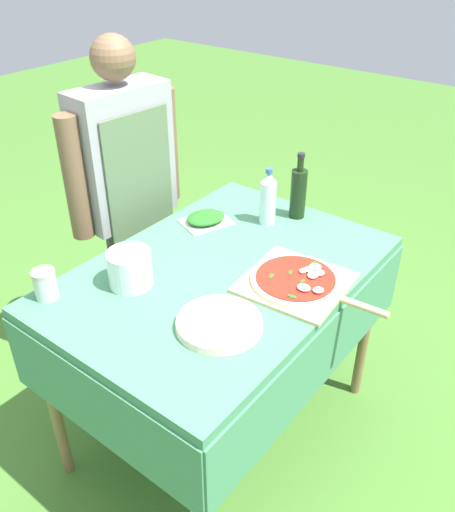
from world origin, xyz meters
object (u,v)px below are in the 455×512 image
object	(u,v)px
plate_stack	(219,324)
sauce_jar	(46,286)
mixing_tub	(130,269)
prep_table	(222,291)
pizza_on_peel	(298,281)
oil_bottle	(299,192)
herb_container	(206,218)
water_bottle	(268,198)
person_cook	(127,188)

from	to	relation	value
plate_stack	sauce_jar	distance (m)	0.58
mixing_tub	sauce_jar	size ratio (longest dim) A/B	1.45
prep_table	sauce_jar	size ratio (longest dim) A/B	11.99
plate_stack	pizza_on_peel	bearing A→B (deg)	-12.50
pizza_on_peel	oil_bottle	size ratio (longest dim) A/B	1.83
herb_container	plate_stack	bearing A→B (deg)	-136.74
mixing_tub	water_bottle	bearing A→B (deg)	-10.77
herb_container	sauce_jar	xyz separation A→B (m)	(-0.70, 0.09, 0.03)
oil_bottle	herb_container	world-z (taller)	oil_bottle
person_cook	water_bottle	distance (m)	0.61
pizza_on_peel	plate_stack	distance (m)	0.34
plate_stack	mixing_tub	bearing A→B (deg)	90.96
oil_bottle	plate_stack	bearing A→B (deg)	-166.14
pizza_on_peel	herb_container	bearing A→B (deg)	70.07
prep_table	oil_bottle	size ratio (longest dim) A/B	4.43
pizza_on_peel	prep_table	bearing A→B (deg)	103.67
water_bottle	herb_container	bearing A→B (deg)	128.04
prep_table	herb_container	size ratio (longest dim) A/B	5.32
pizza_on_peel	plate_stack	world-z (taller)	pizza_on_peel
pizza_on_peel	herb_container	distance (m)	0.54
water_bottle	pizza_on_peel	bearing A→B (deg)	-132.03
plate_stack	sauce_jar	world-z (taller)	sauce_jar
person_cook	pizza_on_peel	distance (m)	0.90
person_cook	sauce_jar	bearing A→B (deg)	29.16
person_cook	oil_bottle	xyz separation A→B (m)	(0.34, -0.64, 0.04)
person_cook	oil_bottle	size ratio (longest dim) A/B	5.49
sauce_jar	mixing_tub	bearing A→B (deg)	-36.56
water_bottle	mixing_tub	bearing A→B (deg)	169.23
person_cook	plate_stack	bearing A→B (deg)	68.46
pizza_on_peel	sauce_jar	bearing A→B (deg)	127.82
prep_table	water_bottle	size ratio (longest dim) A/B	5.18
sauce_jar	water_bottle	bearing A→B (deg)	-18.35
water_bottle	mixing_tub	world-z (taller)	water_bottle
herb_container	prep_table	bearing A→B (deg)	-131.10
plate_stack	sauce_jar	xyz separation A→B (m)	(-0.22, 0.54, 0.03)
pizza_on_peel	plate_stack	bearing A→B (deg)	162.85
oil_bottle	mixing_tub	xyz separation A→B (m)	(-0.75, 0.19, -0.05)
pizza_on_peel	mixing_tub	bearing A→B (deg)	122.53
oil_bottle	sauce_jar	size ratio (longest dim) A/B	2.71
pizza_on_peel	herb_container	xyz separation A→B (m)	(0.14, 0.52, 0.00)
herb_container	mixing_tub	bearing A→B (deg)	-171.27
prep_table	sauce_jar	world-z (taller)	sauce_jar
prep_table	sauce_jar	bearing A→B (deg)	143.46
oil_bottle	herb_container	bearing A→B (deg)	135.84
plate_stack	water_bottle	bearing A→B (deg)	21.95
oil_bottle	plate_stack	size ratio (longest dim) A/B	1.04
water_bottle	mixing_tub	xyz separation A→B (m)	(-0.63, 0.12, -0.05)
person_cook	plate_stack	size ratio (longest dim) A/B	5.68
water_bottle	sauce_jar	xyz separation A→B (m)	(-0.85, 0.28, -0.07)
person_cook	herb_container	world-z (taller)	person_cook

